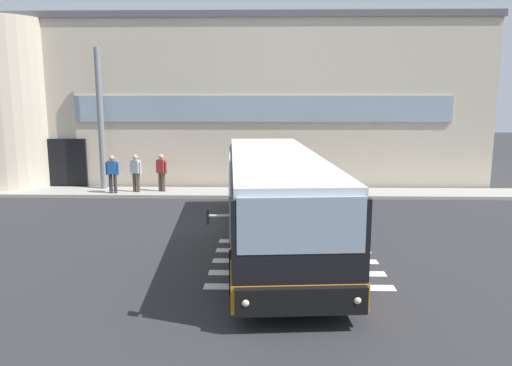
{
  "coord_description": "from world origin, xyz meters",
  "views": [
    {
      "loc": [
        1.26,
        -16.58,
        4.3
      ],
      "look_at": [
        0.88,
        -0.7,
        1.5
      ],
      "focal_mm": 33.99,
      "sensor_mm": 36.0,
      "label": 1
    }
  ],
  "objects_px": {
    "passenger_near_column": "(113,171)",
    "passenger_by_doorway": "(136,171)",
    "bus_main_foreground": "(274,201)",
    "passenger_at_curb_edge": "(161,171)",
    "safety_bollard_yellow": "(281,190)",
    "entry_support_column": "(101,119)"
  },
  "relations": [
    {
      "from": "passenger_near_column",
      "to": "passenger_by_doorway",
      "type": "distance_m",
      "value": 0.99
    },
    {
      "from": "passenger_at_curb_edge",
      "to": "safety_bollard_yellow",
      "type": "height_order",
      "value": "passenger_at_curb_edge"
    },
    {
      "from": "safety_bollard_yellow",
      "to": "passenger_by_doorway",
      "type": "bearing_deg",
      "value": 171.52
    },
    {
      "from": "passenger_near_column",
      "to": "bus_main_foreground",
      "type": "bearing_deg",
      "value": -44.9
    },
    {
      "from": "passenger_near_column",
      "to": "passenger_by_doorway",
      "type": "bearing_deg",
      "value": 17.68
    },
    {
      "from": "entry_support_column",
      "to": "bus_main_foreground",
      "type": "relative_size",
      "value": 0.57
    },
    {
      "from": "entry_support_column",
      "to": "passenger_at_curb_edge",
      "type": "relative_size",
      "value": 3.8
    },
    {
      "from": "bus_main_foreground",
      "to": "passenger_near_column",
      "type": "relative_size",
      "value": 6.71
    },
    {
      "from": "passenger_near_column",
      "to": "passenger_by_doorway",
      "type": "height_order",
      "value": "same"
    },
    {
      "from": "passenger_near_column",
      "to": "passenger_at_curb_edge",
      "type": "xyz_separation_m",
      "value": [
        2.05,
        0.47,
        -0.03
      ]
    },
    {
      "from": "bus_main_foreground",
      "to": "passenger_by_doorway",
      "type": "height_order",
      "value": "bus_main_foreground"
    },
    {
      "from": "entry_support_column",
      "to": "bus_main_foreground",
      "type": "distance_m",
      "value": 11.44
    },
    {
      "from": "passenger_at_curb_edge",
      "to": "passenger_by_doorway",
      "type": "bearing_deg",
      "value": -171.22
    },
    {
      "from": "passenger_near_column",
      "to": "safety_bollard_yellow",
      "type": "distance_m",
      "value": 7.43
    },
    {
      "from": "bus_main_foreground",
      "to": "passenger_near_column",
      "type": "bearing_deg",
      "value": 135.1
    },
    {
      "from": "bus_main_foreground",
      "to": "passenger_at_curb_edge",
      "type": "relative_size",
      "value": 6.71
    },
    {
      "from": "entry_support_column",
      "to": "passenger_at_curb_edge",
      "type": "bearing_deg",
      "value": -13.19
    },
    {
      "from": "entry_support_column",
      "to": "safety_bollard_yellow",
      "type": "distance_m",
      "value": 8.85
    },
    {
      "from": "passenger_by_doorway",
      "to": "safety_bollard_yellow",
      "type": "relative_size",
      "value": 1.86
    },
    {
      "from": "passenger_near_column",
      "to": "safety_bollard_yellow",
      "type": "bearing_deg",
      "value": -5.11
    },
    {
      "from": "entry_support_column",
      "to": "passenger_at_curb_edge",
      "type": "xyz_separation_m",
      "value": [
        2.85,
        -0.67,
        -2.25
      ]
    },
    {
      "from": "passenger_by_doorway",
      "to": "passenger_at_curb_edge",
      "type": "bearing_deg",
      "value": 8.78
    }
  ]
}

